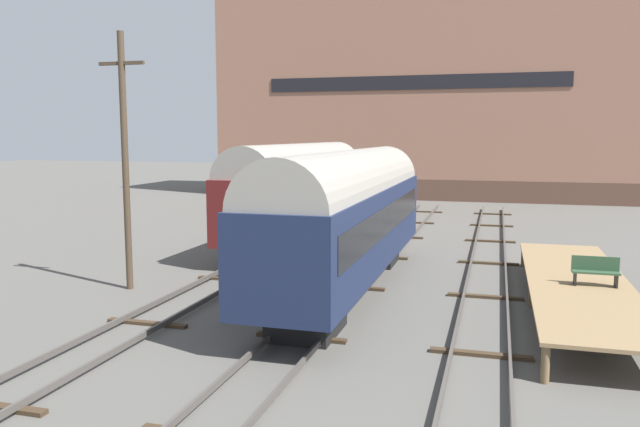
{
  "coord_description": "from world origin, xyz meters",
  "views": [
    {
      "loc": [
        5.13,
        -19.05,
        5.67
      ],
      "look_at": [
        -2.43,
        7.43,
        2.2
      ],
      "focal_mm": 35.0,
      "sensor_mm": 36.0,
      "label": 1
    }
  ],
  "objects_px": {
    "train_car_navy": "(349,212)",
    "utility_pole": "(125,159)",
    "train_car_maroon": "(300,186)",
    "bench": "(595,270)",
    "person_worker": "(226,290)"
  },
  "relations": [
    {
      "from": "train_car_navy",
      "to": "utility_pole",
      "type": "xyz_separation_m",
      "value": [
        -7.87,
        -1.91,
        1.89
      ]
    },
    {
      "from": "train_car_navy",
      "to": "train_car_maroon",
      "type": "bearing_deg",
      "value": 117.11
    },
    {
      "from": "bench",
      "to": "person_worker",
      "type": "height_order",
      "value": "bench"
    },
    {
      "from": "utility_pole",
      "to": "train_car_maroon",
      "type": "bearing_deg",
      "value": 75.23
    },
    {
      "from": "train_car_maroon",
      "to": "train_car_navy",
      "type": "distance_m",
      "value": 10.67
    },
    {
      "from": "train_car_navy",
      "to": "person_worker",
      "type": "xyz_separation_m",
      "value": [
        -2.72,
        -4.71,
        -1.95
      ]
    },
    {
      "from": "train_car_maroon",
      "to": "utility_pole",
      "type": "relative_size",
      "value": 1.73
    },
    {
      "from": "train_car_navy",
      "to": "utility_pole",
      "type": "bearing_deg",
      "value": -166.33
    },
    {
      "from": "train_car_maroon",
      "to": "utility_pole",
      "type": "xyz_separation_m",
      "value": [
        -3.01,
        -11.41,
        1.85
      ]
    },
    {
      "from": "train_car_maroon",
      "to": "bench",
      "type": "height_order",
      "value": "train_car_maroon"
    },
    {
      "from": "bench",
      "to": "utility_pole",
      "type": "relative_size",
      "value": 0.15
    },
    {
      "from": "bench",
      "to": "utility_pole",
      "type": "bearing_deg",
      "value": -176.78
    },
    {
      "from": "bench",
      "to": "person_worker",
      "type": "distance_m",
      "value": 11.51
    },
    {
      "from": "train_car_maroon",
      "to": "person_worker",
      "type": "height_order",
      "value": "train_car_maroon"
    },
    {
      "from": "utility_pole",
      "to": "train_car_navy",
      "type": "bearing_deg",
      "value": 13.67
    }
  ]
}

